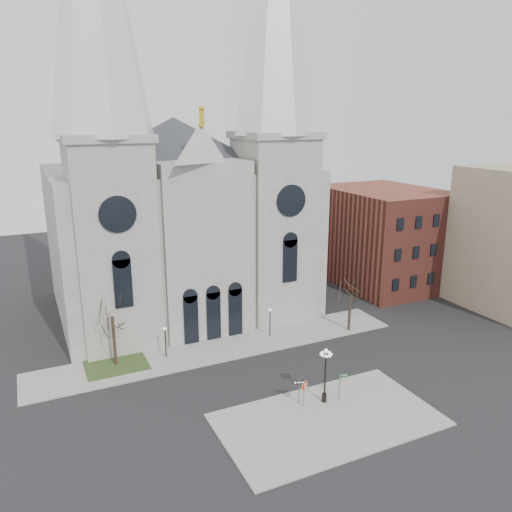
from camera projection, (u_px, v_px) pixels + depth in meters
name	position (u px, v px, depth m)	size (l,w,h in m)	color
ground	(268.00, 399.00, 43.95)	(160.00, 160.00, 0.00)	black
sidewalk_near	(328.00, 420.00, 40.82)	(18.00, 10.00, 0.14)	gray
sidewalk_far	(222.00, 348.00, 53.51)	(40.00, 6.00, 0.14)	gray
grass_patch	(116.00, 365.00, 49.85)	(6.00, 5.00, 0.18)	#273F1B
cathedral	(182.00, 165.00, 58.90)	(33.00, 26.66, 54.00)	gray
bg_building_brick	(383.00, 236.00, 73.59)	(14.00, 18.00, 14.00)	brown
tree_left	(112.00, 314.00, 48.37)	(3.20, 3.20, 7.50)	black
tree_right	(351.00, 295.00, 56.77)	(3.20, 3.20, 6.00)	black
ped_lamp_left	(165.00, 337.00, 50.87)	(0.32, 0.32, 3.26)	black
ped_lamp_right	(270.00, 317.00, 55.81)	(0.32, 0.32, 3.26)	black
stop_sign	(304.00, 388.00, 42.09)	(0.88, 0.09, 2.44)	slate
globe_lamp	(325.00, 369.00, 42.45)	(1.31, 1.31, 5.02)	black
one_way_sign	(299.00, 387.00, 42.67)	(0.96, 0.36, 2.29)	slate
street_name_sign	(340.00, 384.00, 43.24)	(0.79, 0.24, 2.52)	slate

